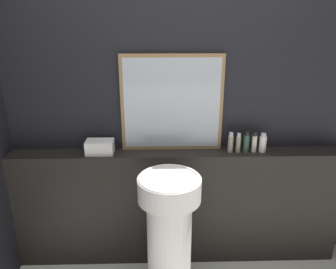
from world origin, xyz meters
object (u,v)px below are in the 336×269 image
(shampoo_bottle, at_px, (231,143))
(mirror, at_px, (172,103))
(pedestal_sink, at_px, (169,232))
(towel_stack, at_px, (100,147))
(conditioner_bottle, at_px, (238,143))
(lotion_bottle, at_px, (246,143))
(body_wash_bottle, at_px, (254,143))
(hand_soap_bottle, at_px, (263,143))

(shampoo_bottle, bearing_deg, mirror, 170.13)
(pedestal_sink, bearing_deg, mirror, 86.05)
(towel_stack, distance_m, shampoo_bottle, 0.97)
(conditioner_bottle, height_order, lotion_bottle, lotion_bottle)
(pedestal_sink, xyz_separation_m, body_wash_bottle, (0.65, 0.41, 0.48))
(pedestal_sink, distance_m, mirror, 0.91)
(towel_stack, bearing_deg, body_wash_bottle, -0.00)
(mirror, distance_m, shampoo_bottle, 0.53)
(lotion_bottle, distance_m, body_wash_bottle, 0.06)
(mirror, distance_m, hand_soap_bottle, 0.74)
(mirror, xyz_separation_m, hand_soap_bottle, (0.68, -0.08, -0.29))
(body_wash_bottle, distance_m, hand_soap_bottle, 0.06)
(shampoo_bottle, bearing_deg, body_wash_bottle, -0.00)
(body_wash_bottle, bearing_deg, conditioner_bottle, 180.00)
(shampoo_bottle, distance_m, body_wash_bottle, 0.18)
(body_wash_bottle, relative_size, hand_soap_bottle, 1.05)
(conditioner_bottle, bearing_deg, towel_stack, 180.00)
(lotion_bottle, bearing_deg, hand_soap_bottle, 0.00)
(hand_soap_bottle, bearing_deg, towel_stack, -180.00)
(pedestal_sink, xyz_separation_m, hand_soap_bottle, (0.71, 0.41, 0.47))
(shampoo_bottle, distance_m, lotion_bottle, 0.12)
(pedestal_sink, height_order, hand_soap_bottle, hand_soap_bottle)
(shampoo_bottle, height_order, hand_soap_bottle, shampoo_bottle)
(towel_stack, bearing_deg, shampoo_bottle, 0.00)
(towel_stack, relative_size, body_wash_bottle, 1.32)
(conditioner_bottle, xyz_separation_m, lotion_bottle, (0.06, 0.00, 0.01))
(towel_stack, relative_size, conditioner_bottle, 1.37)
(mirror, relative_size, lotion_bottle, 4.69)
(body_wash_bottle, bearing_deg, mirror, 172.95)
(mirror, bearing_deg, pedestal_sink, -93.95)
(body_wash_bottle, bearing_deg, pedestal_sink, -147.41)
(mirror, distance_m, conditioner_bottle, 0.58)
(pedestal_sink, distance_m, shampoo_bottle, 0.79)
(shampoo_bottle, bearing_deg, conditioner_bottle, 0.00)
(hand_soap_bottle, bearing_deg, lotion_bottle, -180.00)
(hand_soap_bottle, bearing_deg, pedestal_sink, -149.83)
(pedestal_sink, xyz_separation_m, shampoo_bottle, (0.47, 0.41, 0.48))
(lotion_bottle, relative_size, body_wash_bottle, 1.05)
(pedestal_sink, xyz_separation_m, lotion_bottle, (0.59, 0.41, 0.48))
(pedestal_sink, bearing_deg, towel_stack, 140.48)
(conditioner_bottle, height_order, body_wash_bottle, body_wash_bottle)
(shampoo_bottle, relative_size, lotion_bottle, 0.97)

